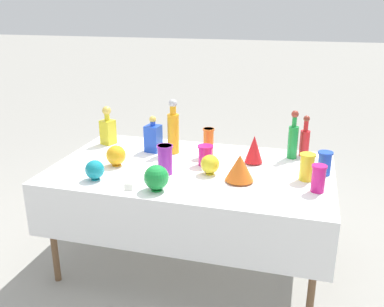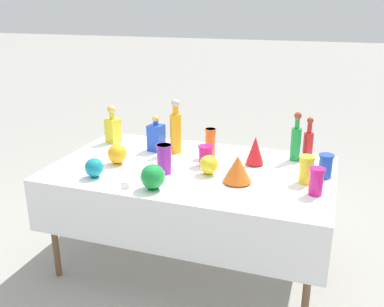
# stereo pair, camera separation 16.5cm
# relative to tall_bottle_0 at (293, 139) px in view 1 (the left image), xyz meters

# --- Properties ---
(ground_plane) EXTENTS (40.00, 40.00, 0.00)m
(ground_plane) POSITION_rel_tall_bottle_0_xyz_m (-0.65, -0.37, -0.91)
(ground_plane) COLOR gray
(display_table) EXTENTS (1.89, 1.11, 0.76)m
(display_table) POSITION_rel_tall_bottle_0_xyz_m (-0.65, -0.41, -0.20)
(display_table) COLOR white
(display_table) RESTS_ON ground
(tall_bottle_0) EXTENTS (0.07, 0.07, 0.35)m
(tall_bottle_0) POSITION_rel_tall_bottle_0_xyz_m (0.00, 0.00, 0.00)
(tall_bottle_0) COLOR #198C38
(tall_bottle_0) RESTS_ON display_table
(tall_bottle_1) EXTENTS (0.09, 0.09, 0.41)m
(tall_bottle_1) POSITION_rel_tall_bottle_0_xyz_m (-0.86, -0.12, 0.03)
(tall_bottle_1) COLOR orange
(tall_bottle_1) RESTS_ON display_table
(tall_bottle_2) EXTENTS (0.07, 0.07, 0.30)m
(tall_bottle_2) POSITION_rel_tall_bottle_0_xyz_m (0.08, 0.08, -0.03)
(tall_bottle_2) COLOR red
(tall_bottle_2) RESTS_ON display_table
(square_decanter_0) EXTENTS (0.12, 0.12, 0.28)m
(square_decanter_0) POSITION_rel_tall_bottle_0_xyz_m (-1.02, -0.13, -0.04)
(square_decanter_0) COLOR blue
(square_decanter_0) RESTS_ON display_table
(square_decanter_1) EXTENTS (0.12, 0.12, 0.31)m
(square_decanter_1) POSITION_rel_tall_bottle_0_xyz_m (-1.43, -0.05, -0.02)
(square_decanter_1) COLOR yellow
(square_decanter_1) RESTS_ON display_table
(slender_vase_0) EXTENTS (0.08, 0.08, 0.21)m
(slender_vase_0) POSITION_rel_tall_bottle_0_xyz_m (-0.59, -0.12, -0.04)
(slender_vase_0) COLOR orange
(slender_vase_0) RESTS_ON display_table
(slender_vase_1) EXTENTS (0.11, 0.11, 0.14)m
(slender_vase_1) POSITION_rel_tall_bottle_0_xyz_m (-0.57, -0.31, -0.07)
(slender_vase_1) COLOR #C61972
(slender_vase_1) RESTS_ON display_table
(slender_vase_2) EXTENTS (0.11, 0.11, 0.20)m
(slender_vase_2) POSITION_rel_tall_bottle_0_xyz_m (-0.79, -0.53, -0.04)
(slender_vase_2) COLOR purple
(slender_vase_2) RESTS_ON display_table
(slender_vase_3) EXTENTS (0.10, 0.10, 0.18)m
(slender_vase_3) POSITION_rel_tall_bottle_0_xyz_m (0.11, -0.39, -0.05)
(slender_vase_3) COLOR yellow
(slender_vase_3) RESTS_ON display_table
(slender_vase_4) EXTENTS (0.10, 0.10, 0.16)m
(slender_vase_4) POSITION_rel_tall_bottle_0_xyz_m (0.22, -0.27, -0.06)
(slender_vase_4) COLOR blue
(slender_vase_4) RESTS_ON display_table
(slender_vase_5) EXTENTS (0.09, 0.09, 0.17)m
(slender_vase_5) POSITION_rel_tall_bottle_0_xyz_m (0.18, -0.56, -0.06)
(slender_vase_5) COLOR #C61972
(slender_vase_5) RESTS_ON display_table
(fluted_vase_0) EXTENTS (0.18, 0.18, 0.18)m
(fluted_vase_0) POSITION_rel_tall_bottle_0_xyz_m (-0.30, -0.53, -0.05)
(fluted_vase_0) COLOR orange
(fluted_vase_0) RESTS_ON display_table
(fluted_vase_1) EXTENTS (0.13, 0.13, 0.20)m
(fluted_vase_1) POSITION_rel_tall_bottle_0_xyz_m (-0.25, -0.18, -0.04)
(fluted_vase_1) COLOR red
(fluted_vase_1) RESTS_ON display_table
(round_bowl_0) EXTENTS (0.15, 0.15, 0.16)m
(round_bowl_0) POSITION_rel_tall_bottle_0_xyz_m (-0.75, -0.80, -0.06)
(round_bowl_0) COLOR #198C38
(round_bowl_0) RESTS_ON display_table
(round_bowl_1) EXTENTS (0.12, 0.12, 0.13)m
(round_bowl_1) POSITION_rel_tall_bottle_0_xyz_m (-1.18, -0.75, -0.08)
(round_bowl_1) COLOR teal
(round_bowl_1) RESTS_ON display_table
(round_bowl_2) EXTENTS (0.12, 0.12, 0.13)m
(round_bowl_2) POSITION_rel_tall_bottle_0_xyz_m (-0.50, -0.46, -0.08)
(round_bowl_2) COLOR yellow
(round_bowl_2) RESTS_ON display_table
(round_bowl_3) EXTENTS (0.14, 0.14, 0.14)m
(round_bowl_3) POSITION_rel_tall_bottle_0_xyz_m (-1.16, -0.48, -0.07)
(round_bowl_3) COLOR orange
(round_bowl_3) RESTS_ON display_table
(price_tag_left) EXTENTS (0.05, 0.03, 0.04)m
(price_tag_left) POSITION_rel_tall_bottle_0_xyz_m (-0.92, -0.84, -0.13)
(price_tag_left) COLOR white
(price_tag_left) RESTS_ON display_table
(cardboard_box_behind_left) EXTENTS (0.58, 0.46, 0.41)m
(cardboard_box_behind_left) POSITION_rel_tall_bottle_0_xyz_m (-0.83, 0.69, -0.74)
(cardboard_box_behind_left) COLOR tan
(cardboard_box_behind_left) RESTS_ON ground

